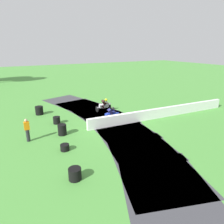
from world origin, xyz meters
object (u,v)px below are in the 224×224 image
Objects in this scene: tire_stack_near at (75,174)px; tire_stack_mid_a at (65,147)px; tire_stack_extra_a at (39,110)px; track_marshal at (27,130)px; tire_stack_far at (57,120)px; tire_stack_mid_b at (62,130)px; motorcycle_lead_blue at (111,115)px; motorcycle_chase_white at (105,105)px.

tire_stack_near is 1.13× the size of tire_stack_mid_a.
track_marshal is at bearing -106.81° from tire_stack_extra_a.
tire_stack_mid_a is at bearing -98.28° from tire_stack_far.
tire_stack_mid_b is at bearing 80.80° from tire_stack_near.
motorcycle_lead_blue is 2.66× the size of tire_stack_near.
tire_stack_mid_b is (-5.30, -3.60, -0.23)m from motorcycle_chase_white.
motorcycle_lead_blue reaches higher than tire_stack_mid_b.
motorcycle_lead_blue is 8.11m from tire_stack_near.
motorcycle_lead_blue is at bearing 48.70° from tire_stack_near.
motorcycle_lead_blue is 7.15m from tire_stack_extra_a.
motorcycle_lead_blue is at bearing 4.72° from track_marshal.
motorcycle_chase_white is 6.29m from tire_stack_extra_a.
motorcycle_lead_blue reaches higher than motorcycle_chase_white.
tire_stack_near is 5.74m from track_marshal.
tire_stack_mid_b and tire_stack_extra_a have the same top height.
tire_stack_extra_a is at bearing 88.81° from tire_stack_near.
motorcycle_chase_white is 10.97m from tire_stack_near.
track_marshal reaches higher than tire_stack_mid_a.
tire_stack_near is 5.52m from tire_stack_mid_b.
track_marshal reaches higher than motorcycle_lead_blue.
motorcycle_lead_blue is at bearing -105.77° from motorcycle_chase_white.
tire_stack_mid_a is 0.70× the size of tire_stack_mid_b.
tire_stack_near is (-5.35, -6.09, -0.35)m from motorcycle_lead_blue.
tire_stack_mid_a is 0.70× the size of tire_stack_extra_a.
track_marshal is at bearing 104.67° from tire_stack_near.
tire_stack_near is 3.09m from tire_stack_mid_a.
motorcycle_lead_blue is at bearing -23.13° from tire_stack_far.
tire_stack_far is at bearing 81.72° from tire_stack_mid_a.
tire_stack_near is 0.79× the size of tire_stack_extra_a.
tire_stack_extra_a reaches higher than tire_stack_far.
tire_stack_far is at bearing 82.18° from tire_stack_near.
tire_stack_near is 0.79× the size of tire_stack_mid_b.
track_marshal is at bearing -175.28° from motorcycle_lead_blue.
tire_stack_near is at bearing -97.09° from tire_stack_mid_a.
tire_stack_mid_a is 4.89m from tire_stack_far.
tire_stack_extra_a is (-5.12, 4.99, -0.25)m from motorcycle_lead_blue.
track_marshal is (-2.33, 0.08, 0.42)m from tire_stack_mid_b.
motorcycle_chase_white is at bearing 12.62° from tire_stack_far.
track_marshal is at bearing 178.10° from tire_stack_mid_b.
tire_stack_mid_b is (0.50, 2.38, 0.20)m from tire_stack_mid_a.
tire_stack_far is at bearing -74.91° from tire_stack_extra_a.
tire_stack_far is (-5.10, -1.14, -0.33)m from motorcycle_chase_white.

